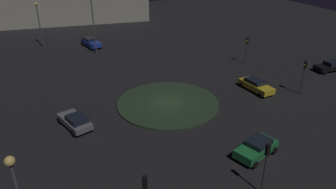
{
  "coord_description": "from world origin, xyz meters",
  "views": [
    {
      "loc": [
        -13.87,
        -29.31,
        17.12
      ],
      "look_at": [
        0.0,
        0.0,
        1.19
      ],
      "focal_mm": 34.71,
      "sensor_mm": 36.0,
      "label": 1
    }
  ],
  "objects_px": {
    "car_black": "(331,66)",
    "traffic_light_east": "(304,71)",
    "car_grey": "(75,121)",
    "traffic_light_northeast": "(247,45)",
    "streetlamp_north": "(39,18)",
    "traffic_light_south": "(266,159)",
    "streetlamp_north_near": "(93,16)",
    "car_green": "(256,148)",
    "car_blue": "(91,42)",
    "car_yellow": "(256,85)"
  },
  "relations": [
    {
      "from": "car_black",
      "to": "car_grey",
      "type": "bearing_deg",
      "value": 6.63
    },
    {
      "from": "car_green",
      "to": "car_grey",
      "type": "distance_m",
      "value": 17.27
    },
    {
      "from": "traffic_light_south",
      "to": "streetlamp_north",
      "type": "relative_size",
      "value": 0.58
    },
    {
      "from": "car_green",
      "to": "car_grey",
      "type": "bearing_deg",
      "value": -57.43
    },
    {
      "from": "car_black",
      "to": "traffic_light_east",
      "type": "relative_size",
      "value": 1.1
    },
    {
      "from": "traffic_light_south",
      "to": "streetlamp_north",
      "type": "xyz_separation_m",
      "value": [
        -10.51,
        43.52,
        1.86
      ]
    },
    {
      "from": "streetlamp_north_near",
      "to": "car_yellow",
      "type": "bearing_deg",
      "value": -57.27
    },
    {
      "from": "car_green",
      "to": "car_blue",
      "type": "height_order",
      "value": "car_green"
    },
    {
      "from": "traffic_light_south",
      "to": "traffic_light_east",
      "type": "xyz_separation_m",
      "value": [
        15.2,
        11.23,
        -0.1
      ]
    },
    {
      "from": "traffic_light_east",
      "to": "traffic_light_south",
      "type": "bearing_deg",
      "value": 52.42
    },
    {
      "from": "car_grey",
      "to": "traffic_light_northeast",
      "type": "xyz_separation_m",
      "value": [
        26.22,
        7.46,
        2.05
      ]
    },
    {
      "from": "car_black",
      "to": "car_yellow",
      "type": "bearing_deg",
      "value": 9.7
    },
    {
      "from": "traffic_light_northeast",
      "to": "streetlamp_north",
      "type": "bearing_deg",
      "value": -62.14
    },
    {
      "from": "car_grey",
      "to": "car_yellow",
      "type": "bearing_deg",
      "value": -107.27
    },
    {
      "from": "car_grey",
      "to": "traffic_light_south",
      "type": "distance_m",
      "value": 18.49
    },
    {
      "from": "traffic_light_south",
      "to": "streetlamp_north_near",
      "type": "relative_size",
      "value": 0.44
    },
    {
      "from": "traffic_light_northeast",
      "to": "streetlamp_north",
      "type": "distance_m",
      "value": 33.65
    },
    {
      "from": "car_black",
      "to": "car_blue",
      "type": "relative_size",
      "value": 0.96
    },
    {
      "from": "traffic_light_south",
      "to": "traffic_light_northeast",
      "type": "height_order",
      "value": "traffic_light_south"
    },
    {
      "from": "car_grey",
      "to": "traffic_light_south",
      "type": "xyz_separation_m",
      "value": [
        10.58,
        -15.0,
        2.31
      ]
    },
    {
      "from": "car_blue",
      "to": "traffic_light_south",
      "type": "xyz_separation_m",
      "value": [
        3.09,
        -40.28,
        2.3
      ]
    },
    {
      "from": "car_green",
      "to": "car_blue",
      "type": "bearing_deg",
      "value": -98.11
    },
    {
      "from": "streetlamp_north_near",
      "to": "car_blue",
      "type": "bearing_deg",
      "value": 88.47
    },
    {
      "from": "car_black",
      "to": "traffic_light_east",
      "type": "distance_m",
      "value": 10.41
    },
    {
      "from": "car_green",
      "to": "traffic_light_east",
      "type": "relative_size",
      "value": 1.06
    },
    {
      "from": "car_grey",
      "to": "streetlamp_north_near",
      "type": "relative_size",
      "value": 0.47
    },
    {
      "from": "car_yellow",
      "to": "traffic_light_south",
      "type": "height_order",
      "value": "traffic_light_south"
    },
    {
      "from": "car_yellow",
      "to": "car_grey",
      "type": "height_order",
      "value": "car_grey"
    },
    {
      "from": "car_grey",
      "to": "traffic_light_east",
      "type": "distance_m",
      "value": 26.14
    },
    {
      "from": "streetlamp_north_near",
      "to": "streetlamp_north",
      "type": "bearing_deg",
      "value": 135.3
    },
    {
      "from": "streetlamp_north_near",
      "to": "car_grey",
      "type": "bearing_deg",
      "value": -109.13
    },
    {
      "from": "car_blue",
      "to": "traffic_light_east",
      "type": "distance_m",
      "value": 34.39
    },
    {
      "from": "car_grey",
      "to": "traffic_light_east",
      "type": "height_order",
      "value": "traffic_light_east"
    },
    {
      "from": "car_black",
      "to": "car_grey",
      "type": "distance_m",
      "value": 35.24
    },
    {
      "from": "car_black",
      "to": "car_grey",
      "type": "xyz_separation_m",
      "value": [
        -35.24,
        0.06,
        0.04
      ]
    },
    {
      "from": "car_yellow",
      "to": "car_blue",
      "type": "bearing_deg",
      "value": -155.76
    },
    {
      "from": "car_green",
      "to": "streetlamp_north",
      "type": "relative_size",
      "value": 0.6
    },
    {
      "from": "car_green",
      "to": "car_black",
      "type": "relative_size",
      "value": 0.97
    },
    {
      "from": "car_green",
      "to": "car_yellow",
      "type": "bearing_deg",
      "value": -145.75
    },
    {
      "from": "car_black",
      "to": "traffic_light_south",
      "type": "relative_size",
      "value": 1.06
    },
    {
      "from": "traffic_light_south",
      "to": "traffic_light_northeast",
      "type": "xyz_separation_m",
      "value": [
        15.64,
        22.46,
        -0.26
      ]
    },
    {
      "from": "traffic_light_south",
      "to": "car_green",
      "type": "bearing_deg",
      "value": -34.82
    },
    {
      "from": "car_black",
      "to": "traffic_light_northeast",
      "type": "height_order",
      "value": "traffic_light_northeast"
    },
    {
      "from": "car_grey",
      "to": "traffic_light_south",
      "type": "relative_size",
      "value": 1.06
    },
    {
      "from": "traffic_light_northeast",
      "to": "traffic_light_south",
      "type": "bearing_deg",
      "value": 31.85
    },
    {
      "from": "car_yellow",
      "to": "traffic_light_northeast",
      "type": "height_order",
      "value": "traffic_light_northeast"
    },
    {
      "from": "car_yellow",
      "to": "traffic_light_east",
      "type": "xyz_separation_m",
      "value": [
        4.22,
        -2.99,
        2.23
      ]
    },
    {
      "from": "car_grey",
      "to": "streetlamp_north_near",
      "type": "distance_m",
      "value": 23.15
    },
    {
      "from": "car_yellow",
      "to": "traffic_light_east",
      "type": "bearing_deg",
      "value": 50.49
    },
    {
      "from": "car_yellow",
      "to": "car_grey",
      "type": "bearing_deg",
      "value": -96.17
    }
  ]
}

